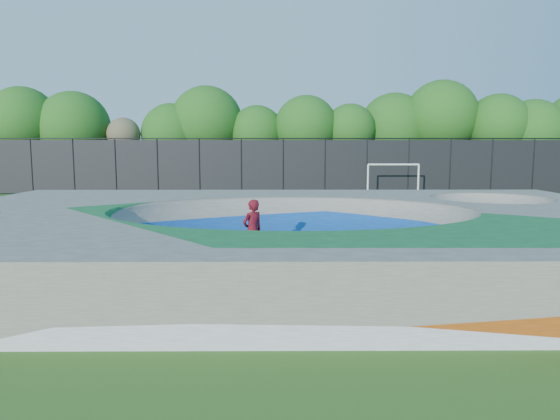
% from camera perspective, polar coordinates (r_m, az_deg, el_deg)
% --- Properties ---
extents(ground, '(120.00, 120.00, 0.00)m').
position_cam_1_polar(ground, '(15.24, 1.41, -5.50)').
color(ground, '#2B5417').
rests_on(ground, ground).
extents(skate_deck, '(22.00, 14.00, 1.50)m').
position_cam_1_polar(skate_deck, '(15.09, 1.42, -2.72)').
color(skate_deck, gray).
rests_on(skate_deck, ground).
extents(skater, '(0.80, 0.77, 1.84)m').
position_cam_1_polar(skater, '(14.59, -3.15, -2.39)').
color(skater, '#B20E1D').
rests_on(skater, ground).
extents(skateboard, '(0.75, 0.65, 0.05)m').
position_cam_1_polar(skateboard, '(14.76, -3.13, -5.82)').
color(skateboard, black).
rests_on(skateboard, ground).
extents(soccer_goal, '(3.48, 0.12, 2.30)m').
position_cam_1_polar(soccer_goal, '(34.00, 12.82, 4.01)').
color(soccer_goal, white).
rests_on(soccer_goal, ground).
extents(fence, '(48.09, 0.09, 4.04)m').
position_cam_1_polar(fence, '(35.89, 0.38, 5.13)').
color(fence, black).
rests_on(fence, ground).
extents(treeline, '(54.66, 7.74, 8.78)m').
position_cam_1_polar(treeline, '(40.73, -0.05, 9.61)').
color(treeline, '#423221').
rests_on(treeline, ground).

